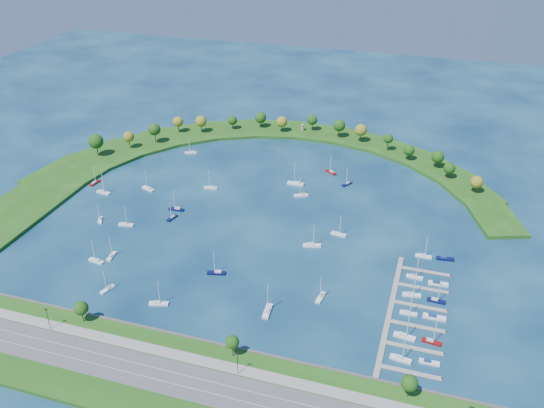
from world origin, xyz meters
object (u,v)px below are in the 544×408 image
(harbor_tower, at_px, (302,127))
(moored_boat_7, at_px, (95,182))
(docked_boat_10, at_px, (423,256))
(moored_boat_12, at_px, (112,256))
(moored_boat_13, at_px, (100,219))
(docked_boat_3, at_px, (432,341))
(moored_boat_17, at_px, (126,224))
(moored_boat_6, at_px, (158,303))
(docked_boat_2, at_px, (404,336))
(dock_system, at_px, (408,314))
(docked_boat_0, at_px, (401,358))
(moored_boat_1, at_px, (96,260))
(docked_boat_4, at_px, (408,313))
(moored_boat_5, at_px, (267,311))
(moored_boat_19, at_px, (103,192))
(moored_boat_10, at_px, (321,297))
(moored_boat_18, at_px, (217,272))
(moored_boat_14, at_px, (331,172))
(docked_boat_6, at_px, (412,294))
(docked_boat_1, at_px, (429,362))
(moored_boat_8, at_px, (338,234))
(docked_boat_9, at_px, (438,283))
(moored_boat_3, at_px, (301,195))
(moored_boat_20, at_px, (176,209))
(docked_boat_7, at_px, (436,300))
(docked_boat_11, at_px, (445,258))
(moored_boat_0, at_px, (296,183))
(docked_boat_8, at_px, (415,276))
(moored_boat_16, at_px, (312,245))
(moored_boat_4, at_px, (211,187))
(moored_boat_11, at_px, (347,184))
(moored_boat_9, at_px, (191,152))
(docked_boat_5, at_px, (434,317))
(moored_boat_2, at_px, (172,217))
(moored_boat_15, at_px, (148,188))

(harbor_tower, distance_m, moored_boat_7, 149.42)
(docked_boat_10, bearing_deg, moored_boat_12, -163.29)
(moored_boat_13, xyz_separation_m, docked_boat_3, (174.59, -42.09, 0.03))
(moored_boat_12, height_order, moored_boat_17, moored_boat_17)
(moored_boat_6, height_order, moored_boat_12, moored_boat_6)
(docked_boat_2, bearing_deg, dock_system, 97.52)
(moored_boat_17, distance_m, docked_boat_0, 158.50)
(moored_boat_1, bearing_deg, docked_boat_4, -168.38)
(harbor_tower, xyz_separation_m, moored_boat_5, (36.77, -194.01, -3.34))
(moored_boat_12, xyz_separation_m, moored_boat_19, (-38.78, 55.51, 0.05))
(moored_boat_10, distance_m, moored_boat_18, 49.93)
(moored_boat_14, relative_size, docked_boat_6, 0.99)
(moored_boat_12, height_order, docked_boat_1, moored_boat_12)
(moored_boat_8, bearing_deg, moored_boat_6, -120.83)
(moored_boat_18, bearing_deg, moored_boat_12, -10.95)
(moored_boat_10, relative_size, moored_boat_13, 1.16)
(moored_boat_5, bearing_deg, moored_boat_19, 54.87)
(docked_boat_10, bearing_deg, dock_system, -94.21)
(moored_boat_8, height_order, docked_boat_9, moored_boat_8)
(moored_boat_3, xyz_separation_m, moored_boat_20, (-60.99, -36.18, 0.02))
(docked_boat_3, relative_size, docked_boat_7, 0.99)
(docked_boat_9, xyz_separation_m, docked_boat_11, (1.91, 21.17, -0.03))
(docked_boat_7, bearing_deg, docked_boat_1, -86.03)
(moored_boat_12, xyz_separation_m, docked_boat_4, (140.42, 0.56, -0.01))
(moored_boat_0, height_order, docked_boat_6, moored_boat_0)
(moored_boat_7, relative_size, moored_boat_18, 0.92)
(moored_boat_8, height_order, docked_boat_8, moored_boat_8)
(moored_boat_6, relative_size, docked_boat_2, 0.95)
(moored_boat_16, bearing_deg, harbor_tower, 91.48)
(docked_boat_4, bearing_deg, moored_boat_18, 176.94)
(moored_boat_4, xyz_separation_m, docked_boat_9, (132.92, -54.73, -0.23))
(moored_boat_8, bearing_deg, moored_boat_3, 137.77)
(docked_boat_6, xyz_separation_m, docked_boat_7, (10.50, -0.94, -0.01))
(moored_boat_17, distance_m, docked_boat_8, 148.67)
(docked_boat_6, distance_m, docked_boat_8, 13.65)
(docked_boat_1, relative_size, docked_boat_6, 0.65)
(moored_boat_11, bearing_deg, moored_boat_16, 28.32)
(moored_boat_11, bearing_deg, moored_boat_9, -65.79)
(moored_boat_14, xyz_separation_m, docked_boat_5, (70.21, -119.92, -0.19))
(moored_boat_20, bearing_deg, moored_boat_1, 72.30)
(moored_boat_8, bearing_deg, docked_boat_4, -44.24)
(moored_boat_2, relative_size, moored_boat_15, 0.86)
(moored_boat_5, distance_m, docked_boat_8, 71.08)
(moored_boat_1, distance_m, moored_boat_2, 49.98)
(dock_system, distance_m, docked_boat_9, 27.09)
(moored_boat_18, bearing_deg, moored_boat_1, -5.63)
(moored_boat_4, xyz_separation_m, moored_boat_19, (-56.71, -24.28, 0.04))
(dock_system, distance_m, docked_boat_5, 10.71)
(docked_boat_10, bearing_deg, moored_boat_2, -179.22)
(moored_boat_8, bearing_deg, moored_boat_16, -118.43)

